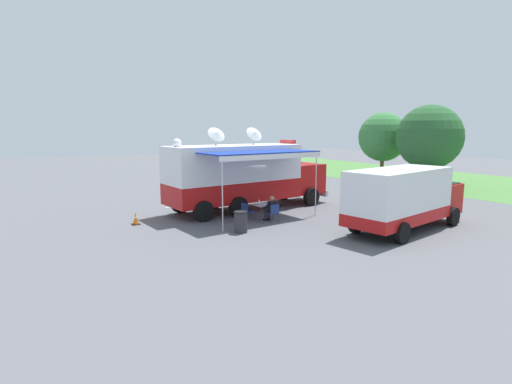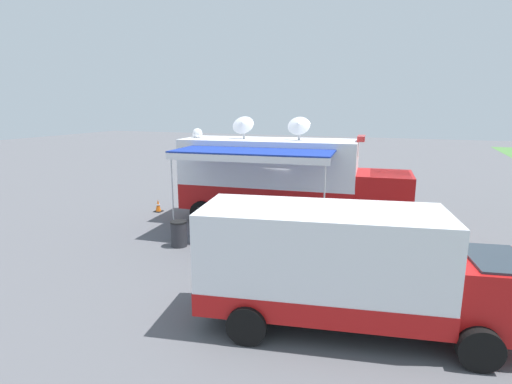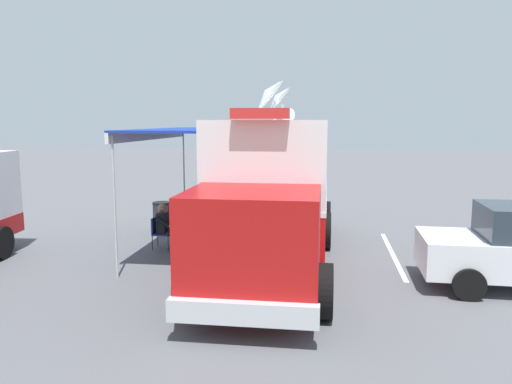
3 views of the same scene
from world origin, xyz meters
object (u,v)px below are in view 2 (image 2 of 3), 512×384
object	(u,v)px
water_bottle	(251,216)
command_truck	(286,177)
folding_chair_at_table	(247,232)
folding_table	(253,221)
trash_bin	(179,234)
support_truck	(345,269)
car_behind_truck	(334,181)
folding_chair_beside_table	(232,223)
traffic_cone	(158,206)
seated_responder	(249,227)

from	to	relation	value
water_bottle	command_truck	bearing A→B (deg)	165.57
water_bottle	folding_chair_at_table	xyz separation A→B (m)	(0.93, 0.21, -0.32)
folding_table	trash_bin	world-z (taller)	trash_bin
folding_chair_at_table	support_truck	distance (m)	5.85
trash_bin	support_truck	size ratio (longest dim) A/B	0.13
folding_table	water_bottle	distance (m)	0.23
support_truck	car_behind_truck	world-z (taller)	support_truck
water_bottle	car_behind_truck	size ratio (longest dim) A/B	0.05
folding_chair_beside_table	traffic_cone	xyz separation A→B (m)	(-2.02, -4.72, -0.23)
folding_table	support_truck	size ratio (longest dim) A/B	0.12
trash_bin	traffic_cone	bearing A→B (deg)	-137.56
water_bottle	trash_bin	bearing A→B (deg)	-48.26
folding_table	water_bottle	world-z (taller)	water_bottle
car_behind_truck	folding_table	bearing A→B (deg)	-11.00
traffic_cone	car_behind_truck	xyz separation A→B (m)	(-5.96, 7.13, 0.60)
command_truck	car_behind_truck	world-z (taller)	command_truck
traffic_cone	car_behind_truck	size ratio (longest dim) A/B	0.14
traffic_cone	car_behind_truck	world-z (taller)	car_behind_truck
seated_responder	car_behind_truck	bearing A→B (deg)	170.33
car_behind_truck	support_truck	bearing A→B (deg)	11.05
folding_chair_beside_table	car_behind_truck	distance (m)	8.34
folding_table	car_behind_truck	size ratio (longest dim) A/B	0.20
folding_chair_at_table	support_truck	bearing A→B (deg)	43.76
folding_chair_beside_table	seated_responder	distance (m)	1.16
car_behind_truck	seated_responder	bearing A→B (deg)	-9.67
folding_table	trash_bin	xyz separation A→B (m)	(1.68, -2.13, -0.22)
water_bottle	trash_bin	xyz separation A→B (m)	(1.81, -2.03, -0.38)
command_truck	water_bottle	bearing A→B (deg)	-14.43
seated_responder	traffic_cone	distance (m)	6.27
seated_responder	traffic_cone	bearing A→B (deg)	-115.43
folding_chair_beside_table	seated_responder	bearing A→B (deg)	54.54
support_truck	car_behind_truck	size ratio (longest dim) A/B	1.64
folding_chair_beside_table	seated_responder	size ratio (longest dim) A/B	0.70
folding_table	folding_chair_at_table	distance (m)	0.82
folding_chair_beside_table	trash_bin	size ratio (longest dim) A/B	0.96
traffic_cone	seated_responder	bearing A→B (deg)	64.57
folding_chair_at_table	traffic_cone	size ratio (longest dim) A/B	1.50
trash_bin	support_truck	xyz separation A→B (m)	(3.30, 6.23, 0.93)
seated_responder	car_behind_truck	distance (m)	8.77
command_truck	folding_table	world-z (taller)	command_truck
folding_table	folding_chair_beside_table	distance (m)	0.87
folding_chair_beside_table	car_behind_truck	xyz separation A→B (m)	(-7.98, 2.41, 0.37)
water_bottle	folding_chair_at_table	distance (m)	1.00
folding_table	traffic_cone	bearing A→B (deg)	-110.47
water_bottle	seated_responder	size ratio (longest dim) A/B	0.18
folding_table	water_bottle	xyz separation A→B (m)	(-0.13, -0.10, 0.16)
folding_chair_beside_table	support_truck	size ratio (longest dim) A/B	0.12
folding_chair_at_table	folding_chair_beside_table	xyz separation A→B (m)	(-0.86, -0.95, 0.00)
folding_chair_at_table	car_behind_truck	size ratio (longest dim) A/B	0.20
car_behind_truck	folding_chair_beside_table	bearing A→B (deg)	-16.81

